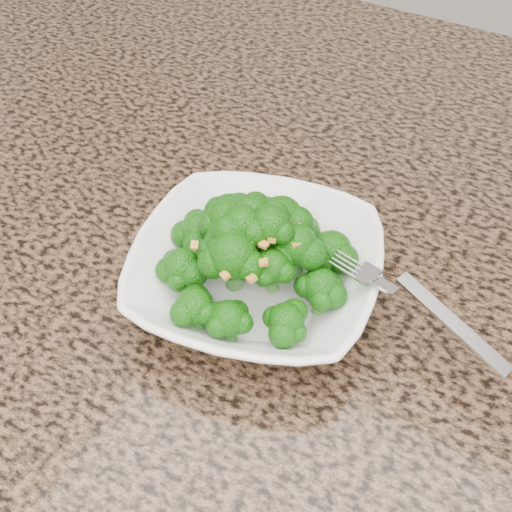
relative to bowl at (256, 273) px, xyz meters
The scene contains 6 objects.
cabinet 0.51m from the bowl, 111.96° to the left, with size 1.55×0.95×0.87m, color #3B2818.
granite_counter 0.12m from the bowl, 111.96° to the left, with size 1.64×1.04×0.03m, color brown.
bowl is the anchor object (origin of this frame).
broccoli_pile 0.06m from the bowl, ahead, with size 0.20×0.20×0.07m, color #15610B, non-canonical shape.
garlic_topping 0.10m from the bowl, ahead, with size 0.12×0.12×0.01m, color gold, non-canonical shape.
fork 0.12m from the bowl, ahead, with size 0.18×0.03×0.01m, color silver, non-canonical shape.
Camera 1 is at (0.24, -0.15, 1.36)m, focal length 45.00 mm.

